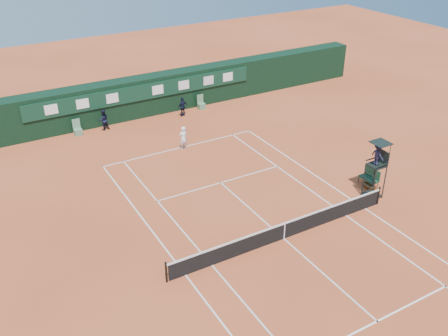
{
  "coord_description": "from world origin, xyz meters",
  "views": [
    {
      "loc": [
        -12.71,
        -16.04,
        15.11
      ],
      "look_at": [
        -0.01,
        6.0,
        1.2
      ],
      "focal_mm": 40.0,
      "sensor_mm": 36.0,
      "label": 1
    }
  ],
  "objects_px": {
    "tennis_net": "(284,230)",
    "umpire_chair": "(378,159)",
    "player": "(183,138)",
    "cooler": "(371,173)",
    "player_bench": "(370,176)"
  },
  "relations": [
    {
      "from": "player",
      "to": "player_bench",
      "type": "bearing_deg",
      "value": 120.47
    },
    {
      "from": "umpire_chair",
      "to": "cooler",
      "type": "relative_size",
      "value": 5.3
    },
    {
      "from": "tennis_net",
      "to": "umpire_chair",
      "type": "height_order",
      "value": "umpire_chair"
    },
    {
      "from": "player_bench",
      "to": "umpire_chair",
      "type": "bearing_deg",
      "value": -128.62
    },
    {
      "from": "tennis_net",
      "to": "player",
      "type": "bearing_deg",
      "value": 89.81
    },
    {
      "from": "player_bench",
      "to": "player",
      "type": "distance_m",
      "value": 12.31
    },
    {
      "from": "tennis_net",
      "to": "player",
      "type": "xyz_separation_m",
      "value": [
        0.04,
        11.55,
        0.33
      ]
    },
    {
      "from": "umpire_chair",
      "to": "player",
      "type": "distance_m",
      "value": 12.8
    },
    {
      "from": "tennis_net",
      "to": "player_bench",
      "type": "xyz_separation_m",
      "value": [
        7.51,
        1.77,
        0.09
      ]
    },
    {
      "from": "cooler",
      "to": "umpire_chair",
      "type": "bearing_deg",
      "value": -132.37
    },
    {
      "from": "tennis_net",
      "to": "player_bench",
      "type": "relative_size",
      "value": 10.75
    },
    {
      "from": "player_bench",
      "to": "player",
      "type": "height_order",
      "value": "player"
    },
    {
      "from": "tennis_net",
      "to": "umpire_chair",
      "type": "xyz_separation_m",
      "value": [
        6.68,
        0.74,
        1.95
      ]
    },
    {
      "from": "umpire_chair",
      "to": "player",
      "type": "xyz_separation_m",
      "value": [
        -6.65,
        10.82,
        -1.62
      ]
    },
    {
      "from": "tennis_net",
      "to": "cooler",
      "type": "relative_size",
      "value": 20.0
    }
  ]
}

